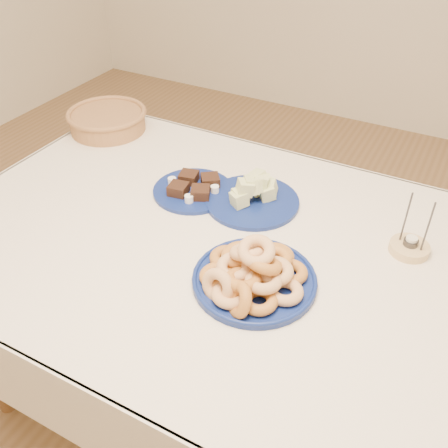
{
  "coord_description": "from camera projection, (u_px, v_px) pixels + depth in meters",
  "views": [
    {
      "loc": [
        0.48,
        -0.94,
        1.63
      ],
      "look_at": [
        0.0,
        -0.05,
        0.85
      ],
      "focal_mm": 40.0,
      "sensor_mm": 36.0,
      "label": 1
    }
  ],
  "objects": [
    {
      "name": "dining_table",
      "position": [
        232.0,
        271.0,
        1.44
      ],
      "size": [
        1.71,
        1.11,
        0.75
      ],
      "color": "brown",
      "rests_on": "ground"
    },
    {
      "name": "brownie_plate",
      "position": [
        194.0,
        189.0,
        1.56
      ],
      "size": [
        0.33,
        0.33,
        0.04
      ],
      "rotation": [
        0.0,
        0.0,
        0.37
      ],
      "color": "navy",
      "rests_on": "dining_table"
    },
    {
      "name": "wicker_basket",
      "position": [
        107.0,
        120.0,
        1.89
      ],
      "size": [
        0.34,
        0.34,
        0.08
      ],
      "rotation": [
        0.0,
        0.0,
        0.14
      ],
      "color": "brown",
      "rests_on": "dining_table"
    },
    {
      "name": "donut_platter",
      "position": [
        253.0,
        274.0,
        1.22
      ],
      "size": [
        0.41,
        0.41,
        0.14
      ],
      "rotation": [
        0.0,
        0.0,
        -0.38
      ],
      "color": "navy",
      "rests_on": "dining_table"
    },
    {
      "name": "melon_plate",
      "position": [
        254.0,
        195.0,
        1.51
      ],
      "size": [
        0.35,
        0.35,
        0.1
      ],
      "rotation": [
        0.0,
        0.0,
        -0.25
      ],
      "color": "navy",
      "rests_on": "dining_table"
    },
    {
      "name": "ground",
      "position": [
        230.0,
        400.0,
        1.83
      ],
      "size": [
        5.0,
        5.0,
        0.0
      ],
      "primitive_type": "plane",
      "color": "brown",
      "rests_on": "ground"
    },
    {
      "name": "candle_holder",
      "position": [
        410.0,
        247.0,
        1.33
      ],
      "size": [
        0.13,
        0.13,
        0.18
      ],
      "rotation": [
        0.0,
        0.0,
        -0.29
      ],
      "color": "tan",
      "rests_on": "dining_table"
    }
  ]
}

